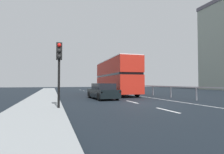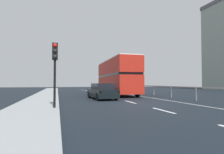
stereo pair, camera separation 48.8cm
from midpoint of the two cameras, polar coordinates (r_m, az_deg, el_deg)
ground_plane at (r=13.68m, az=7.91°, el=-8.13°), size 73.37×120.00×0.10m
near_sidewalk_kerb at (r=12.52m, az=-21.15°, el=-8.05°), size 2.71×80.00×0.14m
lane_paint_markings at (r=22.32m, az=3.97°, el=-5.59°), size 3.61×46.00×0.01m
bridge_side_railing at (r=24.15m, az=11.22°, el=-3.10°), size 0.10×42.00×1.14m
double_decker_bus_red at (r=23.27m, az=1.96°, el=0.22°), size 2.92×11.23×4.30m
hatchback_car_near at (r=17.01m, az=-2.27°, el=-4.45°), size 1.99×4.63×1.42m
traffic_signal_pole at (r=10.33m, az=-15.79°, el=5.32°), size 0.30×0.42×3.44m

